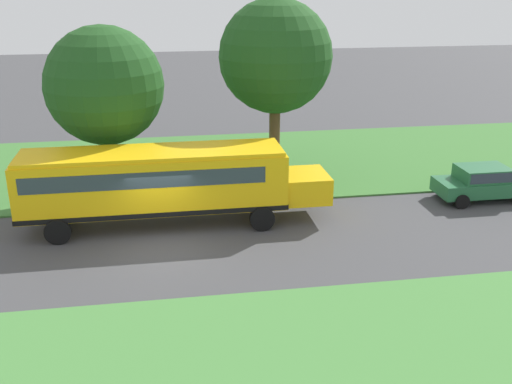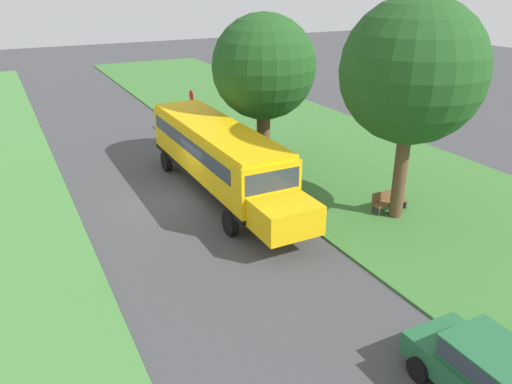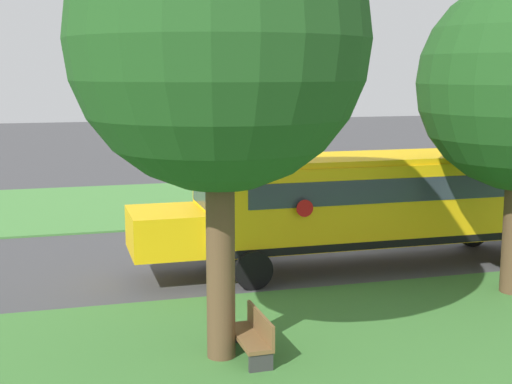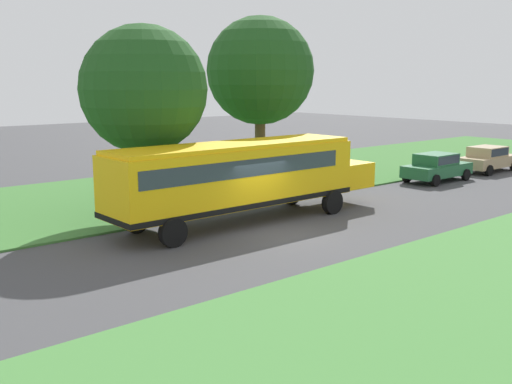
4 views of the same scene
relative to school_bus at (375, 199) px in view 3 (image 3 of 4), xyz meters
The scene contains 5 objects.
ground_plane 2.94m from the school_bus, ahead, with size 120.00×120.00×0.00m, color #424244.
grass_far_side 11.38m from the school_bus, ahead, with size 10.00×80.00×0.07m, color #47843D.
school_bus is the anchor object (origin of this frame).
oak_tree_roadside_mid 8.83m from the school_bus, 134.52° to the left, with size 5.44×5.44×8.72m.
park_bench 7.70m from the school_bus, 137.57° to the left, with size 1.61×0.53×0.92m.
Camera 3 is at (-20.28, 8.61, 5.45)m, focal length 50.00 mm.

